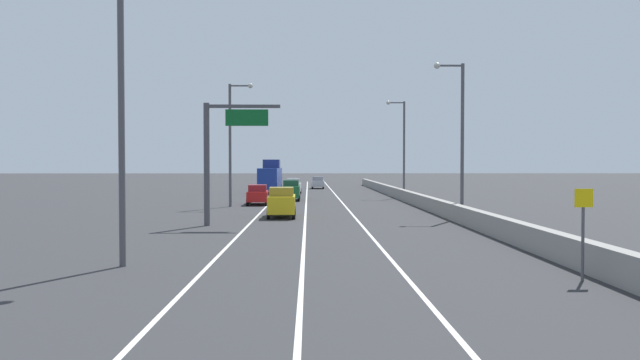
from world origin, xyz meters
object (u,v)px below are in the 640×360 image
Objects in this scene: speed_advisory_sign at (583,227)px; car_green_4 at (291,190)px; box_truck at (270,178)px; car_yellow_2 at (282,202)px; car_white_1 at (293,186)px; car_silver_0 at (318,182)px; car_red_3 at (258,195)px; overhead_sign_gantry at (219,148)px; lamp_post_right_second at (459,130)px; lamp_post_left_near at (128,99)px; lamp_post_left_mid at (233,136)px; lamp_post_right_third at (402,142)px.

speed_advisory_sign reaches higher than car_green_4.
car_yellow_2 is at bearing -84.98° from box_truck.
car_silver_0 is at bearing 79.18° from car_white_1.
overhead_sign_gantry is at bearing -92.37° from car_red_3.
lamp_post_right_second is 24.01m from car_green_4.
car_green_4 is (0.08, -11.78, 0.06)m from car_white_1.
car_yellow_2 is at bearing -93.92° from car_silver_0.
lamp_post_left_near reaches higher than car_red_3.
overhead_sign_gantry is 16.78m from lamp_post_right_second.
overhead_sign_gantry is 19.14m from car_red_3.
car_yellow_2 is (4.76, -10.40, -5.11)m from lamp_post_left_mid.
car_white_1 is (-10.75, 54.20, -0.77)m from speed_advisory_sign.
car_white_1 is 1.12× the size of car_yellow_2.
car_white_1 is at bearing -100.82° from car_silver_0.
lamp_post_right_third reaches higher than overhead_sign_gantry.
lamp_post_right_third is at bearing 39.86° from lamp_post_left_mid.
car_red_3 is at bearing -89.56° from box_truck.
speed_advisory_sign is 0.28× the size of lamp_post_left_near.
lamp_post_left_mid is (-15.54, 33.51, 4.41)m from speed_advisory_sign.
car_silver_0 is 0.92× the size of car_white_1.
car_yellow_2 is (-10.78, 23.10, -0.70)m from speed_advisory_sign.
lamp_post_left_mid reaches higher than car_silver_0.
car_white_1 is at bearing 101.22° from speed_advisory_sign.
box_truck is at bearing -113.56° from car_silver_0.
box_truck is (-6.28, -14.39, 1.05)m from car_silver_0.
car_green_4 reaches higher than car_white_1.
car_silver_0 is at bearing 82.70° from overhead_sign_gantry.
box_truck is (1.77, 53.89, -4.20)m from lamp_post_left_near.
lamp_post_right_third is 22.32m from lamp_post_left_mid.
car_red_3 is at bearing -142.72° from lamp_post_right_third.
lamp_post_left_near is (-17.12, -44.76, 0.00)m from lamp_post_right_third.
car_green_4 is (4.85, 39.37, -5.12)m from lamp_post_left_near.
lamp_post_right_second is 2.35× the size of car_red_3.
car_yellow_2 is (-12.39, 0.67, -5.11)m from lamp_post_right_second.
car_green_4 is at bearing 64.65° from car_red_3.
lamp_post_right_second is 38.01m from box_truck.
lamp_post_right_third and lamp_post_left_near have the same top height.
car_white_1 is (3.62, 36.70, -3.74)m from overhead_sign_gantry.
car_yellow_2 is at bearing 176.90° from lamp_post_right_second.
lamp_post_left_near reaches higher than car_yellow_2.
lamp_post_right_third is at bearing 90.02° from lamp_post_right_second.
speed_advisory_sign reaches higher than car_white_1.
speed_advisory_sign is 48.04m from lamp_post_right_third.
car_green_4 is at bearing -156.26° from lamp_post_right_third.
car_red_3 is (1.94, 2.74, -5.25)m from lamp_post_left_mid.
overhead_sign_gantry is at bearing 129.38° from speed_advisory_sign.
box_truck is (-0.16, 20.69, 1.05)m from car_red_3.
overhead_sign_gantry reaches higher than box_truck.
speed_advisory_sign is 0.63× the size of car_green_4.
lamp_post_left_near is at bearing -93.33° from car_red_3.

